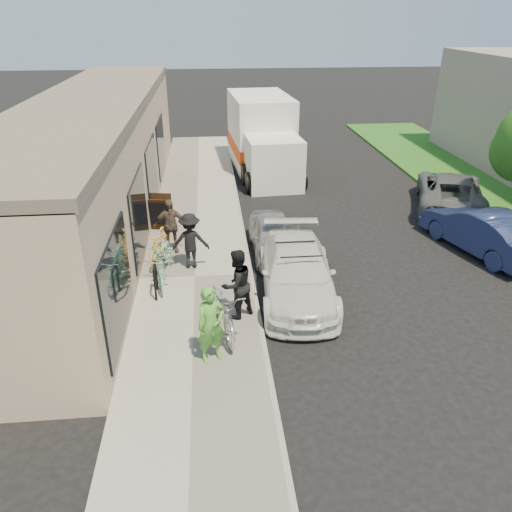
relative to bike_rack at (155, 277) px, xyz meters
name	(u,v)px	position (x,y,z in m)	size (l,w,h in m)	color
ground	(282,341)	(2.95, -2.09, -0.66)	(120.00, 120.00, 0.00)	black
sidewalk	(195,279)	(0.95, 0.91, -0.59)	(3.00, 34.00, 0.15)	#9E998E
curb	(251,276)	(2.50, 0.91, -0.60)	(0.12, 34.00, 0.13)	gray
storefront	(98,160)	(-2.29, 5.90, 1.46)	(3.60, 20.00, 4.22)	#CDAE8E
bike_rack	(155,277)	(0.00, 0.00, 0.00)	(0.07, 0.60, 0.85)	black
sandwich_board	(159,213)	(-0.23, 4.38, 0.07)	(0.81, 0.82, 1.13)	black
sedan_white	(297,272)	(3.61, -0.06, 0.00)	(2.19, 4.66, 1.36)	white
sedan_silver	(273,236)	(3.33, 2.48, -0.09)	(1.34, 3.33, 1.14)	#97979C
moving_truck	(263,138)	(3.96, 11.49, 0.80)	(2.96, 6.87, 3.30)	white
far_car_blue	(482,230)	(9.70, 2.05, 0.02)	(1.44, 4.13, 1.36)	navy
far_car_gray	(450,191)	(10.39, 5.72, 0.02)	(2.26, 4.91, 1.36)	#525557
tandem_bike	(223,309)	(1.65, -1.74, 0.06)	(0.75, 2.16, 1.14)	silver
woman_rider	(211,325)	(1.38, -2.76, 0.34)	(0.62, 0.41, 1.70)	#54A737
man_standing	(237,284)	(1.99, -1.16, 0.35)	(0.83, 0.65, 1.72)	black
cruiser_bike_a	(160,270)	(0.08, 0.48, -0.05)	(0.43, 1.52, 0.91)	#80BFA6
cruiser_bike_b	(164,256)	(0.13, 1.19, 0.00)	(0.68, 1.95, 1.03)	#80BFA6
cruiser_bike_c	(160,247)	(-0.03, 1.89, -0.02)	(0.46, 1.62, 0.97)	gold
bystander_a	(190,241)	(0.86, 1.51, 0.29)	(1.04, 0.60, 1.61)	black
bystander_b	(170,226)	(0.24, 2.58, 0.32)	(0.97, 0.41, 1.66)	brown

